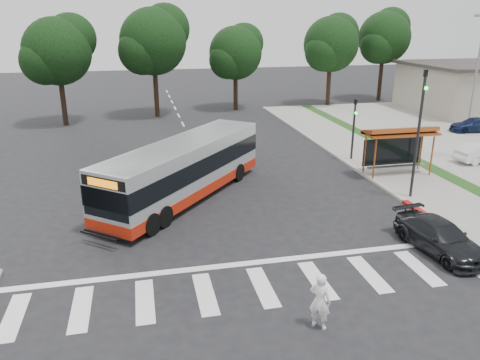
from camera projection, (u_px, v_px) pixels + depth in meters
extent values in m
plane|color=black|center=(233.00, 227.00, 20.73)|extent=(140.00, 140.00, 0.00)
cube|color=gray|center=(374.00, 160.00, 30.33)|extent=(4.00, 40.00, 0.12)
cube|color=#9E9991|center=(346.00, 162.00, 29.92)|extent=(0.30, 40.00, 0.15)
cube|color=maroon|center=(441.00, 226.00, 20.69)|extent=(0.32, 6.00, 0.15)
cube|color=silver|center=(263.00, 287.00, 16.11)|extent=(18.00, 2.60, 0.01)
cylinder|color=#974419|center=(374.00, 160.00, 26.21)|extent=(0.10, 0.10, 2.30)
cylinder|color=#974419|center=(432.00, 156.00, 26.94)|extent=(0.10, 0.10, 2.30)
cylinder|color=#974419|center=(365.00, 154.00, 27.32)|extent=(0.10, 0.10, 2.30)
cylinder|color=#974419|center=(420.00, 151.00, 28.05)|extent=(0.10, 0.10, 2.30)
cube|color=#974419|center=(400.00, 133.00, 26.70)|extent=(4.20, 1.60, 0.12)
cube|color=#974419|center=(400.00, 130.00, 26.70)|extent=(4.20, 1.32, 0.51)
cube|color=black|center=(393.00, 151.00, 27.67)|extent=(3.80, 0.06, 1.60)
cube|color=gray|center=(397.00, 166.00, 27.36)|extent=(3.60, 0.40, 0.08)
cylinder|color=black|center=(418.00, 137.00, 23.01)|extent=(0.14, 0.14, 6.50)
imported|color=black|center=(425.00, 80.00, 22.11)|extent=(0.16, 0.20, 1.00)
sphere|color=#19E533|center=(426.00, 88.00, 22.06)|extent=(0.18, 0.18, 0.18)
cylinder|color=black|center=(353.00, 130.00, 29.88)|extent=(0.14, 0.14, 4.00)
imported|color=black|center=(355.00, 107.00, 29.39)|extent=(0.16, 0.20, 1.00)
sphere|color=#19E533|center=(356.00, 113.00, 29.34)|extent=(0.18, 0.18, 0.18)
cylinder|color=gray|center=(477.00, 72.00, 38.88)|extent=(0.18, 0.18, 9.00)
cube|color=gray|center=(480.00, 16.00, 37.33)|extent=(0.80, 0.35, 0.22)
cylinder|color=black|center=(329.00, 84.00, 49.08)|extent=(0.44, 0.44, 4.40)
sphere|color=black|center=(331.00, 44.00, 47.78)|extent=(5.60, 5.60, 5.60)
sphere|color=black|center=(339.00, 34.00, 48.46)|extent=(4.20, 4.20, 4.20)
sphere|color=black|center=(324.00, 52.00, 47.16)|extent=(3.92, 3.92, 3.92)
cylinder|color=black|center=(380.00, 79.00, 52.31)|extent=(0.44, 0.44, 4.84)
sphere|color=black|center=(384.00, 38.00, 50.88)|extent=(5.60, 5.60, 5.60)
sphere|color=black|center=(391.00, 27.00, 51.52)|extent=(4.20, 4.20, 4.20)
sphere|color=black|center=(378.00, 45.00, 50.28)|extent=(3.92, 3.92, 3.92)
cylinder|color=black|center=(156.00, 91.00, 43.54)|extent=(0.44, 0.44, 4.84)
sphere|color=black|center=(153.00, 42.00, 42.10)|extent=(6.00, 6.00, 6.00)
sphere|color=black|center=(165.00, 28.00, 42.82)|extent=(4.50, 4.50, 4.50)
sphere|color=black|center=(142.00, 51.00, 41.45)|extent=(4.20, 4.20, 4.20)
cylinder|color=black|center=(236.00, 90.00, 47.16)|extent=(0.44, 0.44, 3.96)
sphere|color=black|center=(235.00, 53.00, 45.98)|extent=(5.20, 5.20, 5.20)
sphere|color=black|center=(244.00, 43.00, 46.62)|extent=(3.90, 3.90, 3.90)
sphere|color=black|center=(228.00, 60.00, 45.40)|extent=(3.64, 3.64, 3.64)
cylinder|color=black|center=(63.00, 99.00, 40.14)|extent=(0.44, 0.44, 4.40)
sphere|color=black|center=(57.00, 51.00, 38.83)|extent=(5.60, 5.60, 5.60)
sphere|color=black|center=(71.00, 38.00, 39.51)|extent=(4.20, 4.20, 4.20)
sphere|color=black|center=(44.00, 61.00, 38.22)|extent=(3.92, 3.92, 3.92)
imported|color=white|center=(320.00, 301.00, 13.73)|extent=(0.77, 0.76, 1.80)
imported|color=black|center=(440.00, 237.00, 18.42)|extent=(2.23, 4.43, 1.23)
imported|color=#121F41|center=(474.00, 125.00, 37.73)|extent=(3.99, 2.02, 1.11)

